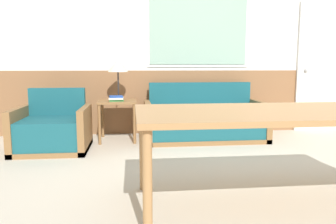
{
  "coord_description": "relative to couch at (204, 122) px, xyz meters",
  "views": [
    {
      "loc": [
        -1.23,
        -2.51,
        1.06
      ],
      "look_at": [
        -0.82,
        1.23,
        0.53
      ],
      "focal_mm": 35.0,
      "sensor_mm": 36.0,
      "label": 1
    }
  ],
  "objects": [
    {
      "name": "entry_door",
      "position": [
        2.09,
        0.49,
        0.78
      ],
      "size": [
        0.91,
        0.09,
        2.07
      ],
      "color": "white",
      "rests_on": "ground_plane"
    },
    {
      "name": "book_stack",
      "position": [
        -1.25,
        -0.03,
        0.36
      ],
      "size": [
        0.21,
        0.17,
        0.08
      ],
      "color": "#2D7F3D",
      "rests_on": "side_table"
    },
    {
      "name": "armchair",
      "position": [
        -2.04,
        -0.39,
        -0.01
      ],
      "size": [
        0.89,
        0.8,
        0.77
      ],
      "rotation": [
        0.0,
        0.0,
        0.17
      ],
      "color": "olive",
      "rests_on": "ground_plane"
    },
    {
      "name": "table_lamp",
      "position": [
        -1.23,
        0.15,
        0.79
      ],
      "size": [
        0.29,
        0.29,
        0.57
      ],
      "color": "#262628",
      "rests_on": "side_table"
    },
    {
      "name": "side_table",
      "position": [
        -1.24,
        0.06,
        0.23
      ],
      "size": [
        0.53,
        0.53,
        0.58
      ],
      "color": "olive",
      "rests_on": "ground_plane"
    },
    {
      "name": "ground_plane",
      "position": [
        0.2,
        -2.08,
        -0.25
      ],
      "size": [
        16.0,
        16.0,
        0.0
      ],
      "primitive_type": "plane",
      "color": "beige"
    },
    {
      "name": "wall_back",
      "position": [
        0.19,
        0.55,
        1.11
      ],
      "size": [
        7.2,
        0.09,
        2.7
      ],
      "color": "#8E603D",
      "rests_on": "ground_plane"
    },
    {
      "name": "dining_table",
      "position": [
        0.07,
        -2.28,
        0.43
      ],
      "size": [
        2.16,
        0.95,
        0.74
      ],
      "color": "#B27F4C",
      "rests_on": "ground_plane"
    },
    {
      "name": "couch",
      "position": [
        0.0,
        0.0,
        0.0
      ],
      "size": [
        1.72,
        0.79,
        0.81
      ],
      "color": "olive",
      "rests_on": "ground_plane"
    }
  ]
}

